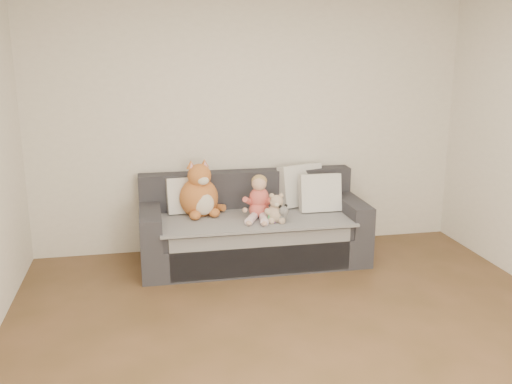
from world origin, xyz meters
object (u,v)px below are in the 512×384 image
(plush_cat, at_px, (200,194))
(sippy_cup, at_px, (273,217))
(teddy_bear, at_px, (276,211))
(toddler, at_px, (259,200))
(sofa, at_px, (252,230))

(plush_cat, xyz_separation_m, sippy_cup, (0.64, -0.39, -0.15))
(plush_cat, bearing_deg, teddy_bear, -44.23)
(sippy_cup, bearing_deg, teddy_bear, 18.96)
(toddler, xyz_separation_m, sippy_cup, (0.09, -0.18, -0.12))
(toddler, relative_size, plush_cat, 0.75)
(toddler, distance_m, sippy_cup, 0.24)
(plush_cat, bearing_deg, sofa, -24.00)
(plush_cat, distance_m, teddy_bear, 0.79)
(sofa, distance_m, toddler, 0.37)
(teddy_bear, xyz_separation_m, sippy_cup, (-0.04, -0.01, -0.06))
(sofa, relative_size, sippy_cup, 19.21)
(teddy_bear, distance_m, sippy_cup, 0.07)
(plush_cat, distance_m, sippy_cup, 0.77)
(plush_cat, bearing_deg, toddler, -36.06)
(sofa, bearing_deg, sippy_cup, -66.75)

